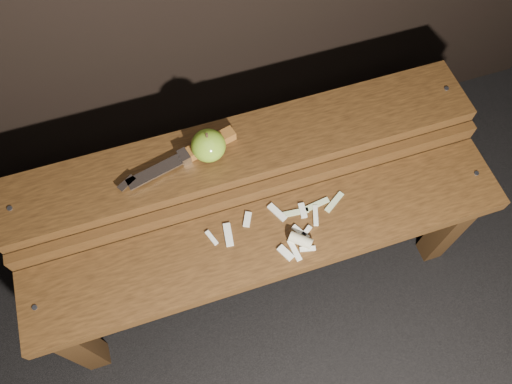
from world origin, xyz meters
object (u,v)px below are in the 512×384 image
object	(u,v)px
bench_front_tier	(271,250)
apple	(208,146)
knife	(197,151)
bench_rear_tier	(243,164)

from	to	relation	value
bench_front_tier	apple	distance (m)	0.31
bench_front_tier	knife	size ratio (longest dim) A/B	3.92
bench_rear_tier	bench_front_tier	bearing A→B (deg)	-90.00
bench_rear_tier	apple	size ratio (longest dim) A/B	13.77
bench_front_tier	bench_rear_tier	xyz separation A→B (m)	(0.00, 0.23, 0.06)
bench_rear_tier	apple	bearing A→B (deg)	177.02
bench_front_tier	knife	world-z (taller)	knife
apple	knife	world-z (taller)	apple
bench_front_tier	bench_rear_tier	world-z (taller)	bench_rear_tier
bench_front_tier	bench_rear_tier	size ratio (longest dim) A/B	1.00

